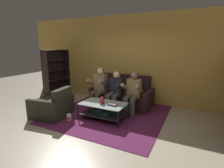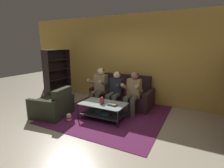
% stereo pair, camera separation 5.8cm
% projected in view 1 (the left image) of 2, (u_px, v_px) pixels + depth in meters
% --- Properties ---
extents(ground, '(16.80, 16.80, 0.00)m').
position_uv_depth(ground, '(91.00, 129.00, 4.10)').
color(ground, '#BFB49A').
extents(back_partition, '(8.40, 0.12, 2.90)m').
position_uv_depth(back_partition, '(130.00, 59.00, 5.93)').
color(back_partition, gold).
rests_on(back_partition, ground).
extents(couch, '(1.91, 0.95, 0.95)m').
position_uv_depth(couch, '(122.00, 96.00, 5.72)').
color(couch, '#372023').
rests_on(couch, ground).
extents(person_seated_left, '(0.50, 0.58, 1.23)m').
position_uv_depth(person_seated_left, '(99.00, 86.00, 5.38)').
color(person_seated_left, brown).
rests_on(person_seated_left, ground).
extents(person_seated_middle, '(0.50, 0.58, 1.16)m').
position_uv_depth(person_seated_middle, '(115.00, 89.00, 5.14)').
color(person_seated_middle, '#56544C').
rests_on(person_seated_middle, ground).
extents(person_seated_right, '(0.50, 0.58, 1.19)m').
position_uv_depth(person_seated_right, '(133.00, 91.00, 4.90)').
color(person_seated_right, '#585546').
rests_on(person_seated_right, ground).
extents(coffee_table, '(1.19, 0.69, 0.43)m').
position_uv_depth(coffee_table, '(103.00, 109.00, 4.59)').
color(coffee_table, '#ACC5B9').
rests_on(coffee_table, ground).
extents(area_rug, '(3.00, 3.23, 0.01)m').
position_uv_depth(area_rug, '(112.00, 112.00, 5.10)').
color(area_rug, '#60204A').
rests_on(area_rug, ground).
extents(vase, '(0.14, 0.14, 0.18)m').
position_uv_depth(vase, '(102.00, 101.00, 4.48)').
color(vase, maroon).
rests_on(vase, coffee_table).
extents(book_stack, '(0.26, 0.20, 0.05)m').
position_uv_depth(book_stack, '(113.00, 104.00, 4.40)').
color(book_stack, '#3752B2').
rests_on(book_stack, coffee_table).
extents(bookshelf, '(0.46, 1.01, 1.76)m').
position_uv_depth(bookshelf, '(55.00, 78.00, 6.37)').
color(bookshelf, '#2B2021').
rests_on(bookshelf, ground).
extents(armchair, '(1.00, 1.02, 0.80)m').
position_uv_depth(armchair, '(53.00, 106.00, 4.79)').
color(armchair, '#2E3022').
rests_on(armchair, ground).
extents(popcorn_tub, '(0.12, 0.12, 0.21)m').
position_uv_depth(popcorn_tub, '(69.00, 118.00, 4.45)').
color(popcorn_tub, red).
rests_on(popcorn_tub, ground).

